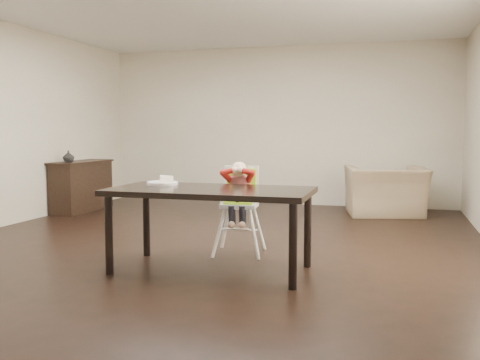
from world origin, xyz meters
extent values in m
plane|color=black|center=(0.00, 0.00, 0.00)|extent=(7.00, 7.00, 0.00)
cube|color=beige|center=(0.00, 3.50, 1.35)|extent=(6.00, 0.02, 2.70)
cube|color=black|center=(0.39, -1.07, 0.72)|extent=(1.80, 0.90, 0.05)
cylinder|color=black|center=(-0.43, -1.44, 0.35)|extent=(0.07, 0.07, 0.70)
cylinder|color=black|center=(1.21, -1.44, 0.35)|extent=(0.07, 0.07, 0.70)
cylinder|color=black|center=(-0.43, -0.70, 0.35)|extent=(0.07, 0.07, 0.70)
cylinder|color=black|center=(1.21, -0.70, 0.35)|extent=(0.07, 0.07, 0.70)
cylinder|color=white|center=(0.28, -0.54, 0.25)|extent=(0.04, 0.04, 0.50)
cylinder|color=white|center=(0.64, -0.50, 0.25)|extent=(0.04, 0.04, 0.50)
cylinder|color=white|center=(0.24, -0.19, 0.25)|extent=(0.04, 0.04, 0.50)
cylinder|color=white|center=(0.60, -0.14, 0.25)|extent=(0.04, 0.04, 0.50)
cube|color=white|center=(0.44, -0.34, 0.50)|extent=(0.39, 0.36, 0.04)
cube|color=#8BC218|center=(0.44, -0.34, 0.54)|extent=(0.32, 0.30, 0.03)
cube|color=white|center=(0.43, -0.21, 0.71)|extent=(0.36, 0.09, 0.38)
cube|color=#8BC218|center=(0.43, -0.23, 0.70)|extent=(0.31, 0.05, 0.34)
cube|color=black|center=(0.38, -0.31, 0.70)|extent=(0.05, 0.16, 0.02)
cube|color=black|center=(0.50, -0.29, 0.70)|extent=(0.05, 0.16, 0.02)
cylinder|color=#AE1E13|center=(0.44, -0.34, 0.67)|extent=(0.23, 0.23, 0.24)
sphere|color=beige|center=(0.45, -0.36, 0.87)|extent=(0.18, 0.18, 0.16)
ellipsoid|color=brown|center=(0.44, -0.34, 0.89)|extent=(0.18, 0.17, 0.12)
sphere|color=beige|center=(0.42, -0.45, 0.87)|extent=(0.08, 0.08, 0.07)
sphere|color=beige|center=(0.49, -0.44, 0.87)|extent=(0.08, 0.08, 0.07)
cylinder|color=white|center=(-0.16, -0.89, 0.76)|extent=(0.39, 0.39, 0.02)
torus|color=white|center=(-0.16, -0.89, 0.77)|extent=(0.39, 0.39, 0.01)
imported|color=#9D8664|center=(1.84, 2.65, 0.49)|extent=(1.25, 0.94, 0.98)
cube|color=black|center=(-2.78, 1.80, 0.38)|extent=(0.40, 1.20, 0.76)
cube|color=black|center=(-2.78, 1.80, 0.78)|extent=(0.44, 1.26, 0.03)
imported|color=#99999E|center=(-2.78, 1.47, 0.87)|extent=(0.21, 0.21, 0.17)
camera|label=1|loc=(1.96, -5.57, 1.26)|focal=40.00mm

